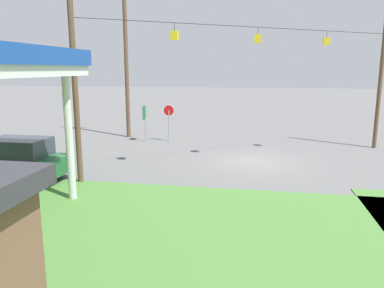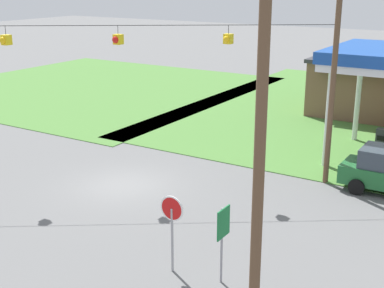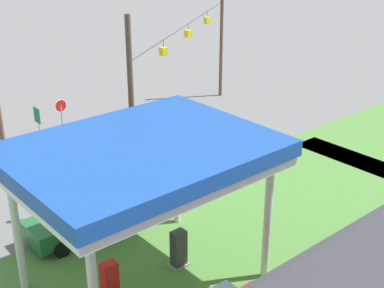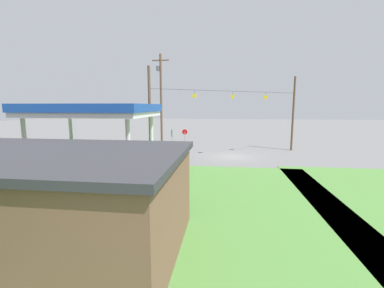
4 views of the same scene
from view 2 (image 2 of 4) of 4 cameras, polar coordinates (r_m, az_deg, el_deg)
The scene contains 7 objects.
ground_plane at distance 23.60m, azimuth -7.25°, elevation -4.40°, with size 160.00×160.00×0.00m, color slate.
grass_verge_opposite_corner at distance 45.36m, azimuth -10.39°, elevation 6.02°, with size 24.00×24.00×0.04m, color #4C7F38.
fuel_pump_near at distance 28.22m, azimuth 19.52°, elevation -0.06°, with size 0.71×0.56×1.55m.
stop_sign_roadside at distance 16.16m, azimuth -2.15°, elevation -7.82°, with size 0.80×0.08×2.50m.
route_sign at distance 15.63m, azimuth 3.31°, elevation -9.17°, with size 0.10×0.70×2.40m.
utility_pole_main at distance 12.21m, azimuth 7.72°, elevation 7.38°, with size 2.20×0.44×11.91m.
signal_span_gantry at distance 22.29m, azimuth -7.72°, elevation 6.93°, with size 14.94×10.24×8.79m.
Camera 2 is at (13.98, -16.92, 8.67)m, focal length 50.00 mm.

